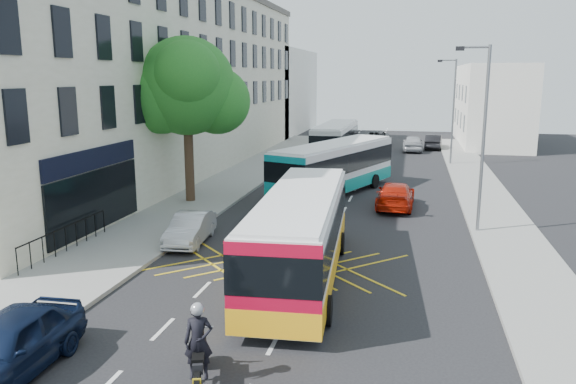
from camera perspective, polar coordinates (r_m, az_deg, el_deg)
The scene contains 20 objects.
ground at distance 15.33m, azimuth -1.31°, elevation -14.88°, with size 120.00×120.00×0.00m, color black.
pavement_left at distance 31.42m, azimuth -9.86°, elevation -0.96°, with size 5.00×70.00×0.15m, color gray.
pavement_right at distance 29.41m, azimuth 20.39°, elevation -2.40°, with size 3.00×70.00×0.15m, color gray.
terrace_main at distance 41.57m, azimuth -12.30°, elevation 11.28°, with size 8.30×45.00×13.50m.
terrace_far at distance 70.49m, azimuth -1.71°, elevation 10.16°, with size 8.00×20.00×10.00m, color silver.
building_right at distance 61.86m, azimuth 19.89°, elevation 8.35°, with size 6.00×18.00×8.00m, color silver.
street_tree at distance 30.65m, azimuth -10.31°, elevation 10.44°, with size 6.30×5.70×8.80m.
lamp_near at distance 25.57m, azimuth 19.08°, elevation 6.02°, with size 1.45×0.15×8.00m.
lamp_far at distance 45.46m, azimuth 16.35°, elevation 8.39°, with size 1.45×0.15×8.00m.
railings at distance 23.52m, azimuth -21.66°, elevation -4.29°, with size 0.08×5.60×1.14m, color black, non-canonical shape.
bus_near at distance 19.11m, azimuth 1.27°, elevation -4.32°, with size 3.22×10.87×3.02m.
bus_mid at distance 33.10m, azimuth 4.76°, elevation 2.51°, with size 6.18×11.02×3.04m.
bus_far at distance 47.30m, azimuth 4.85°, elevation 5.22°, with size 2.82×10.67×2.99m.
motorbike at distance 13.22m, azimuth -9.06°, elevation -15.15°, with size 0.88×2.13×1.96m.
parked_car_blue at distance 14.85m, azimuth -26.70°, elevation -13.86°, with size 1.81×4.49×1.53m, color #0C1732.
parked_car_silver at distance 23.82m, azimuth -9.92°, elevation -3.66°, with size 1.32×3.79×1.25m, color #B6B9BE.
red_hatchback at distance 30.27m, azimuth 10.87°, elevation -0.32°, with size 1.89×4.64×1.35m, color #B61A07.
distant_car_grey at distance 57.70m, azimuth 8.95°, elevation 5.41°, with size 2.33×5.04×1.40m, color #46494E.
distant_car_silver at distance 53.58m, azimuth 12.55°, elevation 4.85°, with size 1.76×4.38×1.49m, color #A3A5AA.
distant_car_dark at distance 55.85m, azimuth 14.55°, elevation 4.96°, with size 1.45×4.16×1.37m, color black.
Camera 1 is at (3.31, -13.31, 6.85)m, focal length 35.00 mm.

